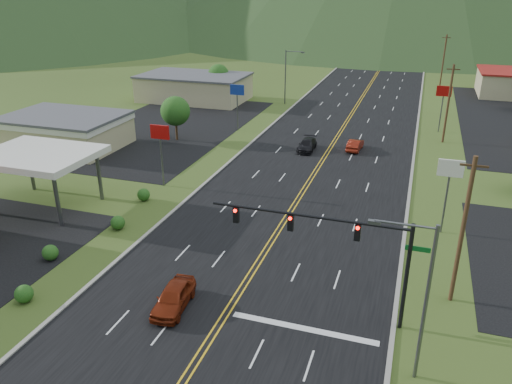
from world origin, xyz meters
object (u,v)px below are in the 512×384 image
(traffic_signal, at_px, (339,240))
(gas_canopy, at_px, (38,157))
(streetlight_west, at_px, (287,73))
(car_red_far, at_px, (355,145))
(streetlight_east, at_px, (420,293))
(car_red_near, at_px, (174,298))
(car_dark_mid, at_px, (307,145))

(traffic_signal, distance_m, gas_canopy, 29.59)
(streetlight_west, xyz_separation_m, car_red_far, (14.73, -22.09, -4.50))
(streetlight_east, distance_m, streetlight_west, 64.21)
(traffic_signal, relative_size, car_red_far, 3.15)
(streetlight_east, bearing_deg, car_red_far, 102.10)
(car_red_near, bearing_deg, traffic_signal, 8.60)
(traffic_signal, height_order, gas_canopy, traffic_signal)
(streetlight_west, distance_m, car_dark_mid, 26.05)
(car_dark_mid, bearing_deg, streetlight_west, 109.10)
(streetlight_east, height_order, car_dark_mid, streetlight_east)
(traffic_signal, xyz_separation_m, car_red_far, (-3.43, 33.91, -4.64))
(streetlight_east, height_order, car_red_far, streetlight_east)
(streetlight_west, height_order, gas_canopy, streetlight_west)
(car_red_far, bearing_deg, car_dark_mid, 22.60)
(streetlight_west, relative_size, gas_canopy, 0.90)
(gas_canopy, bearing_deg, car_dark_mid, 51.06)
(traffic_signal, height_order, car_red_near, traffic_signal)
(traffic_signal, bearing_deg, car_red_near, -165.68)
(streetlight_west, relative_size, car_red_near, 1.99)
(streetlight_east, bearing_deg, car_red_near, 174.24)
(traffic_signal, bearing_deg, streetlight_west, 107.97)
(streetlight_west, xyz_separation_m, car_red_near, (8.27, -58.53, -4.41))
(streetlight_east, xyz_separation_m, car_red_near, (-14.58, 1.47, -4.41))
(car_red_near, relative_size, car_red_far, 1.09)
(gas_canopy, distance_m, car_red_near, 21.76)
(car_dark_mid, xyz_separation_m, car_red_far, (5.66, 1.91, 0.01))
(traffic_signal, distance_m, streetlight_east, 6.17)
(traffic_signal, xyz_separation_m, streetlight_east, (4.70, -4.00, -0.15))
(car_red_near, height_order, car_dark_mid, car_red_near)
(streetlight_east, bearing_deg, streetlight_west, 110.86)
(streetlight_east, distance_m, car_dark_mid, 38.81)
(streetlight_east, xyz_separation_m, car_red_far, (-8.13, 37.91, -4.50))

